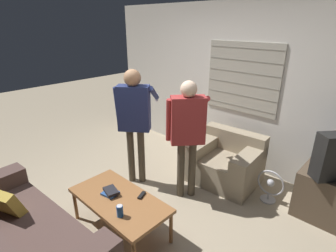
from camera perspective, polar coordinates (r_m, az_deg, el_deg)
ground_plane at (r=3.48m, az=-6.26°, el=-18.59°), size 16.00×16.00×0.00m
wall_back at (r=4.35m, az=13.90°, el=8.29°), size 5.20×0.08×2.55m
couch_blue at (r=3.04m, az=-30.41°, el=-21.11°), size 2.03×0.98×0.88m
armchair_beige at (r=4.05m, az=12.48°, el=-7.60°), size 1.01×0.86×0.72m
coffee_table at (r=3.06m, az=-10.57°, el=-15.82°), size 1.17×0.59×0.43m
person_left_standing at (r=3.64m, az=-7.34°, el=2.74°), size 0.53×0.82×1.68m
person_right_standing at (r=3.30m, az=4.28°, el=-0.16°), size 0.49×0.78×1.60m
book_stack at (r=3.11m, az=-12.39°, el=-13.82°), size 0.21×0.18×0.06m
soda_can at (r=2.78m, az=-10.44°, el=-17.72°), size 0.07×0.07×0.13m
spare_remote at (r=3.03m, az=-5.76°, el=-14.77°), size 0.08×0.14×0.02m
floor_fan at (r=3.80m, az=21.33°, el=-12.04°), size 0.36×0.20×0.45m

